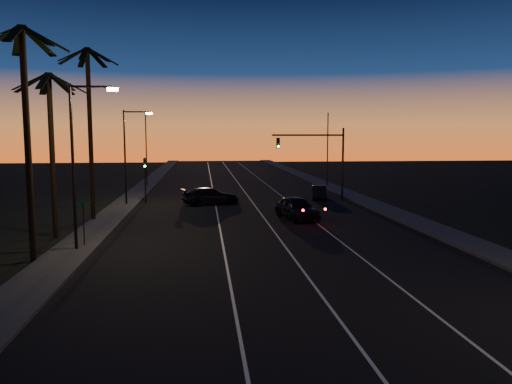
{
  "coord_description": "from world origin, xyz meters",
  "views": [
    {
      "loc": [
        -4.09,
        -7.49,
        6.32
      ],
      "look_at": [
        -0.81,
        23.28,
        2.77
      ],
      "focal_mm": 35.0,
      "sensor_mm": 36.0,
      "label": 1
    }
  ],
  "objects": [
    {
      "name": "streetlight_left_far",
      "position": [
        -10.69,
        38.0,
        5.06
      ],
      "size": [
        2.55,
        0.26,
        8.5
      ],
      "color": "black",
      "rests_on": "ground"
    },
    {
      "name": "lane_stripe_right",
      "position": [
        4.0,
        30.0,
        0.02
      ],
      "size": [
        0.12,
        160.0,
        0.01
      ],
      "primitive_type": "cube",
      "color": "silver",
      "rests_on": "road"
    },
    {
      "name": "far_pole_left",
      "position": [
        -11.0,
        55.0,
        4.5
      ],
      "size": [
        0.14,
        0.14,
        9.0
      ],
      "primitive_type": "cylinder",
      "color": "black",
      "rests_on": "ground"
    },
    {
      "name": "signal_mast",
      "position": [
        7.14,
        39.99,
        4.78
      ],
      "size": [
        7.1,
        0.41,
        7.0
      ],
      "color": "black",
      "rests_on": "ground"
    },
    {
      "name": "palm_mid",
      "position": [
        -13.2,
        24.0,
        6.25
      ],
      "size": [
        4.25,
        4.16,
        10.03
      ],
      "color": "black",
      "rests_on": "ground"
    },
    {
      "name": "street_sign",
      "position": [
        -10.8,
        21.0,
        1.66
      ],
      "size": [
        0.7,
        0.06,
        2.6
      ],
      "color": "black",
      "rests_on": "ground"
    },
    {
      "name": "palm_far",
      "position": [
        -12.2,
        30.0,
        7.61
      ],
      "size": [
        4.25,
        4.16,
        12.53
      ],
      "color": "black",
      "rests_on": "ground"
    },
    {
      "name": "far_pole_right",
      "position": [
        11.0,
        52.0,
        4.5
      ],
      "size": [
        0.14,
        0.14,
        9.0
      ],
      "primitive_type": "cylinder",
      "color": "black",
      "rests_on": "ground"
    },
    {
      "name": "palm_near",
      "position": [
        -12.6,
        18.0,
        7.07
      ],
      "size": [
        4.25,
        4.16,
        11.53
      ],
      "color": "black",
      "rests_on": "ground"
    },
    {
      "name": "road",
      "position": [
        0.0,
        30.0,
        0.01
      ],
      "size": [
        20.0,
        170.0,
        0.01
      ],
      "primitive_type": "cube",
      "color": "black",
      "rests_on": "ground"
    },
    {
      "name": "lead_car",
      "position": [
        2.9,
        29.12,
        0.87
      ],
      "size": [
        3.16,
        5.87,
        1.71
      ],
      "color": "black",
      "rests_on": "road"
    },
    {
      "name": "streetlight_left_near",
      "position": [
        -10.7,
        20.0,
        5.32
      ],
      "size": [
        2.55,
        0.26,
        9.0
      ],
      "color": "black",
      "rests_on": "ground"
    },
    {
      "name": "sidewalk_right",
      "position": [
        11.2,
        30.0,
        0.08
      ],
      "size": [
        2.4,
        170.0,
        0.16
      ],
      "primitive_type": "cube",
      "color": "#323230",
      "rests_on": "ground"
    },
    {
      "name": "right_car",
      "position": [
        7.31,
        40.6,
        0.67
      ],
      "size": [
        2.11,
        4.16,
        1.31
      ],
      "color": "black",
      "rests_on": "road"
    },
    {
      "name": "sidewalk_left",
      "position": [
        -11.2,
        30.0,
        0.08
      ],
      "size": [
        2.4,
        170.0,
        0.16
      ],
      "primitive_type": "cube",
      "color": "#323230",
      "rests_on": "ground"
    },
    {
      "name": "cross_car",
      "position": [
        -3.44,
        37.81,
        0.78
      ],
      "size": [
        5.6,
        3.16,
        1.53
      ],
      "color": "black",
      "rests_on": "road"
    },
    {
      "name": "lane_stripe_mid",
      "position": [
        0.5,
        30.0,
        0.02
      ],
      "size": [
        0.12,
        160.0,
        0.01
      ],
      "primitive_type": "cube",
      "color": "silver",
      "rests_on": "road"
    },
    {
      "name": "lane_stripe_left",
      "position": [
        -3.0,
        30.0,
        0.02
      ],
      "size": [
        0.12,
        160.0,
        0.01
      ],
      "primitive_type": "cube",
      "color": "silver",
      "rests_on": "road"
    },
    {
      "name": "signal_post",
      "position": [
        -9.5,
        39.98,
        2.89
      ],
      "size": [
        0.28,
        0.37,
        4.2
      ],
      "color": "black",
      "rests_on": "ground"
    }
  ]
}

